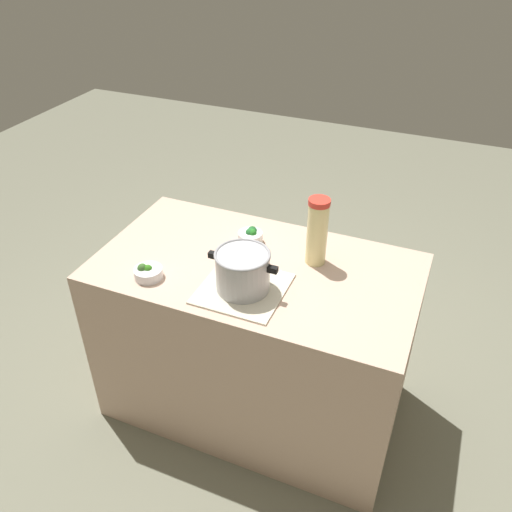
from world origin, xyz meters
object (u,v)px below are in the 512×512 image
lemonade_pitcher (317,231)px  broccoli_bowl_front (147,272)px  broccoli_bowl_center (251,236)px  cooking_pot (243,270)px

lemonade_pitcher → broccoli_bowl_front: 0.72m
broccoli_bowl_front → broccoli_bowl_center: (-0.29, -0.41, 0.01)m
broccoli_bowl_front → broccoli_bowl_center: 0.50m
lemonade_pitcher → broccoli_bowl_center: bearing=-6.2°
cooking_pot → broccoli_bowl_front: bearing=11.0°
cooking_pot → lemonade_pitcher: bearing=-125.0°
broccoli_bowl_front → broccoli_bowl_center: size_ratio=1.07×
broccoli_bowl_center → cooking_pot: bearing=108.0°
cooking_pot → broccoli_bowl_center: cooking_pot is taller
lemonade_pitcher → broccoli_bowl_center: size_ratio=2.73×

